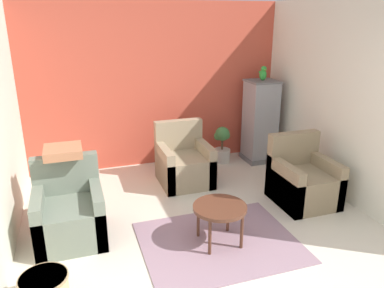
{
  "coord_description": "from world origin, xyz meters",
  "views": [
    {
      "loc": [
        -1.38,
        -2.28,
        2.43
      ],
      "look_at": [
        0.0,
        1.85,
        0.93
      ],
      "focal_mm": 35.0,
      "sensor_mm": 36.0,
      "label": 1
    }
  ],
  "objects_px": {
    "armchair_middle": "(184,164)",
    "potted_plant": "(222,145)",
    "birdcage": "(260,122)",
    "armchair_right": "(303,181)",
    "armchair_left": "(70,214)",
    "parrot": "(263,74)",
    "coffee_table": "(220,210)"
  },
  "relations": [
    {
      "from": "armchair_left",
      "to": "armchair_right",
      "type": "height_order",
      "value": "same"
    },
    {
      "from": "coffee_table",
      "to": "birdcage",
      "type": "bearing_deg",
      "value": 52.99
    },
    {
      "from": "armchair_left",
      "to": "birdcage",
      "type": "xyz_separation_m",
      "value": [
        3.22,
        1.55,
        0.4
      ]
    },
    {
      "from": "parrot",
      "to": "armchair_right",
      "type": "bearing_deg",
      "value": -96.83
    },
    {
      "from": "armchair_middle",
      "to": "parrot",
      "type": "relative_size",
      "value": 3.74
    },
    {
      "from": "armchair_left",
      "to": "parrot",
      "type": "height_order",
      "value": "parrot"
    },
    {
      "from": "birdcage",
      "to": "parrot",
      "type": "xyz_separation_m",
      "value": [
        -0.0,
        0.0,
        0.82
      ]
    },
    {
      "from": "armchair_left",
      "to": "parrot",
      "type": "distance_m",
      "value": 3.78
    },
    {
      "from": "birdcage",
      "to": "potted_plant",
      "type": "xyz_separation_m",
      "value": [
        -0.65,
        0.11,
        -0.39
      ]
    },
    {
      "from": "armchair_middle",
      "to": "armchair_right",
      "type": "bearing_deg",
      "value": -39.89
    },
    {
      "from": "armchair_left",
      "to": "potted_plant",
      "type": "distance_m",
      "value": 3.05
    },
    {
      "from": "armchair_right",
      "to": "birdcage",
      "type": "distance_m",
      "value": 1.68
    },
    {
      "from": "armchair_left",
      "to": "armchair_middle",
      "type": "bearing_deg",
      "value": 32.09
    },
    {
      "from": "armchair_left",
      "to": "parrot",
      "type": "relative_size",
      "value": 3.74
    },
    {
      "from": "parrot",
      "to": "potted_plant",
      "type": "xyz_separation_m",
      "value": [
        -0.65,
        0.11,
        -1.21
      ]
    },
    {
      "from": "armchair_left",
      "to": "armchair_middle",
      "type": "relative_size",
      "value": 1.0
    },
    {
      "from": "armchair_left",
      "to": "parrot",
      "type": "xyz_separation_m",
      "value": [
        3.22,
        1.55,
        1.22
      ]
    },
    {
      "from": "coffee_table",
      "to": "birdcage",
      "type": "xyz_separation_m",
      "value": [
        1.64,
        2.18,
        0.29
      ]
    },
    {
      "from": "potted_plant",
      "to": "parrot",
      "type": "bearing_deg",
      "value": -9.14
    },
    {
      "from": "armchair_middle",
      "to": "armchair_left",
      "type": "bearing_deg",
      "value": -147.91
    },
    {
      "from": "armchair_right",
      "to": "birdcage",
      "type": "xyz_separation_m",
      "value": [
        0.19,
        1.62,
        0.4
      ]
    },
    {
      "from": "coffee_table",
      "to": "armchair_left",
      "type": "bearing_deg",
      "value": 158.17
    },
    {
      "from": "coffee_table",
      "to": "parrot",
      "type": "xyz_separation_m",
      "value": [
        1.64,
        2.18,
        1.11
      ]
    },
    {
      "from": "coffee_table",
      "to": "parrot",
      "type": "relative_size",
      "value": 2.45
    },
    {
      "from": "armchair_right",
      "to": "parrot",
      "type": "distance_m",
      "value": 2.04
    },
    {
      "from": "armchair_middle",
      "to": "birdcage",
      "type": "relative_size",
      "value": 0.65
    },
    {
      "from": "armchair_right",
      "to": "birdcage",
      "type": "height_order",
      "value": "birdcage"
    },
    {
      "from": "armchair_left",
      "to": "armchair_middle",
      "type": "distance_m",
      "value": 1.99
    },
    {
      "from": "armchair_middle",
      "to": "potted_plant",
      "type": "distance_m",
      "value": 1.07
    },
    {
      "from": "armchair_left",
      "to": "armchair_right",
      "type": "relative_size",
      "value": 1.0
    },
    {
      "from": "birdcage",
      "to": "parrot",
      "type": "bearing_deg",
      "value": 90.0
    },
    {
      "from": "armchair_right",
      "to": "potted_plant",
      "type": "relative_size",
      "value": 1.44
    }
  ]
}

